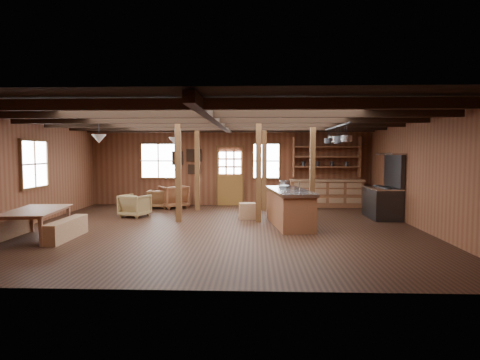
% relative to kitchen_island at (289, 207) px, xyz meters
% --- Properties ---
extents(room, '(10.04, 9.04, 2.84)m').
position_rel_kitchen_island_xyz_m(room, '(-1.80, -0.54, 0.92)').
color(room, black).
rests_on(room, ground).
extents(ceiling_joists, '(9.80, 8.82, 0.18)m').
position_rel_kitchen_island_xyz_m(ceiling_joists, '(-1.80, -0.36, 2.20)').
color(ceiling_joists, black).
rests_on(ceiling_joists, ceiling).
extents(timber_posts, '(3.95, 2.35, 2.80)m').
position_rel_kitchen_island_xyz_m(timber_posts, '(-1.28, 1.54, 0.92)').
color(timber_posts, '#4A2A15').
rests_on(timber_posts, floor).
extents(back_door, '(1.02, 0.08, 2.15)m').
position_rel_kitchen_island_xyz_m(back_door, '(-1.80, 3.91, 0.40)').
color(back_door, brown).
rests_on(back_door, floor).
extents(window_back_left, '(1.32, 0.06, 1.32)m').
position_rel_kitchen_island_xyz_m(window_back_left, '(-4.40, 3.92, 1.12)').
color(window_back_left, white).
rests_on(window_back_left, wall_back).
extents(window_back_right, '(1.02, 0.06, 1.32)m').
position_rel_kitchen_island_xyz_m(window_back_right, '(-0.50, 3.92, 1.12)').
color(window_back_right, white).
rests_on(window_back_right, wall_back).
extents(window_left, '(0.14, 1.24, 1.32)m').
position_rel_kitchen_island_xyz_m(window_left, '(-6.76, -0.04, 1.12)').
color(window_left, white).
rests_on(window_left, wall_back).
extents(notice_boards, '(1.08, 0.03, 0.90)m').
position_rel_kitchen_island_xyz_m(notice_boards, '(-3.30, 3.92, 1.16)').
color(notice_boards, beige).
rests_on(notice_boards, wall_back).
extents(back_counter, '(2.55, 0.60, 2.45)m').
position_rel_kitchen_island_xyz_m(back_counter, '(1.60, 3.67, 0.12)').
color(back_counter, brown).
rests_on(back_counter, floor).
extents(pendant_lamps, '(1.86, 2.36, 0.66)m').
position_rel_kitchen_island_xyz_m(pendant_lamps, '(-4.05, 0.46, 1.77)').
color(pendant_lamps, '#2D2D2F').
rests_on(pendant_lamps, ceiling).
extents(pot_rack, '(0.43, 3.00, 0.45)m').
position_rel_kitchen_island_xyz_m(pot_rack, '(1.14, -0.39, 1.77)').
color(pot_rack, '#2D2D2F').
rests_on(pot_rack, ceiling).
extents(kitchen_island, '(1.21, 2.60, 1.20)m').
position_rel_kitchen_island_xyz_m(kitchen_island, '(0.00, 0.00, 0.00)').
color(kitchen_island, brown).
rests_on(kitchen_island, floor).
extents(step_stool, '(0.56, 0.43, 0.46)m').
position_rel_kitchen_island_xyz_m(step_stool, '(-1.12, 0.95, -0.25)').
color(step_stool, brown).
rests_on(step_stool, floor).
extents(commercial_range, '(0.79, 1.53, 1.89)m').
position_rel_kitchen_island_xyz_m(commercial_range, '(2.85, 1.27, 0.14)').
color(commercial_range, '#2D2D2F').
rests_on(commercial_range, floor).
extents(dining_table, '(1.26, 1.97, 0.65)m').
position_rel_kitchen_island_xyz_m(dining_table, '(-5.70, -1.86, -0.15)').
color(dining_table, brown).
rests_on(dining_table, floor).
extents(bench_wall, '(0.30, 1.58, 0.43)m').
position_rel_kitchen_island_xyz_m(bench_wall, '(-6.45, -1.86, -0.26)').
color(bench_wall, brown).
rests_on(bench_wall, floor).
extents(bench_aisle, '(0.30, 1.58, 0.43)m').
position_rel_kitchen_island_xyz_m(bench_aisle, '(-5.06, -1.86, -0.26)').
color(bench_aisle, brown).
rests_on(bench_aisle, floor).
extents(armchair_a, '(1.17, 1.18, 0.78)m').
position_rel_kitchen_island_xyz_m(armchair_a, '(-3.68, 3.11, -0.09)').
color(armchair_a, brown).
rests_on(armchair_a, floor).
extents(armchair_b, '(0.70, 0.72, 0.63)m').
position_rel_kitchen_island_xyz_m(armchair_b, '(-4.22, 3.09, -0.16)').
color(armchair_b, brown).
rests_on(armchair_b, floor).
extents(armchair_c, '(0.93, 0.94, 0.67)m').
position_rel_kitchen_island_xyz_m(armchair_c, '(-4.46, 1.20, -0.14)').
color(armchair_c, olive).
rests_on(armchair_c, floor).
extents(counter_pot, '(0.30, 0.30, 0.18)m').
position_rel_kitchen_island_xyz_m(counter_pot, '(-0.07, 0.84, 0.55)').
color(counter_pot, '#B4B7BB').
rests_on(counter_pot, kitchen_island).
extents(bowl, '(0.38, 0.38, 0.07)m').
position_rel_kitchen_island_xyz_m(bowl, '(-0.10, 0.54, 0.50)').
color(bowl, silver).
rests_on(bowl, kitchen_island).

